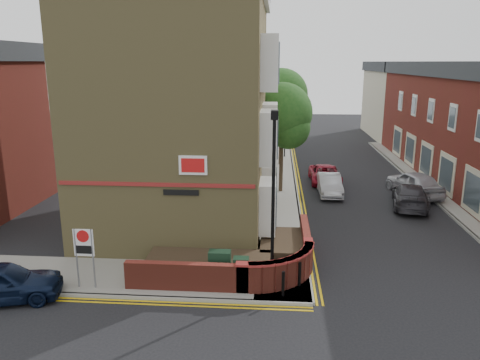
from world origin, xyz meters
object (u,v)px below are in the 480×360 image
(utility_cabinet_large, at_px, (220,266))
(silver_car_near, at_px, (330,185))
(lamppost, at_px, (273,200))
(navy_hatchback, at_px, (0,283))
(zone_sign, at_px, (84,247))

(utility_cabinet_large, bearing_deg, silver_car_near, 67.06)
(lamppost, distance_m, silver_car_near, 13.35)
(utility_cabinet_large, relative_size, navy_hatchback, 0.30)
(zone_sign, bearing_deg, silver_car_near, 53.12)
(zone_sign, bearing_deg, utility_cabinet_large, 9.69)
(lamppost, bearing_deg, zone_sign, -173.93)
(lamppost, relative_size, utility_cabinet_large, 5.25)
(utility_cabinet_large, height_order, zone_sign, zone_sign)
(zone_sign, xyz_separation_m, navy_hatchback, (-2.62, -1.00, -0.96))
(lamppost, bearing_deg, navy_hatchback, -169.55)
(navy_hatchback, bearing_deg, utility_cabinet_large, -92.13)
(utility_cabinet_large, distance_m, zone_sign, 4.86)
(silver_car_near, bearing_deg, navy_hatchback, -131.58)
(zone_sign, bearing_deg, navy_hatchback, -159.14)
(navy_hatchback, distance_m, silver_car_near, 19.09)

